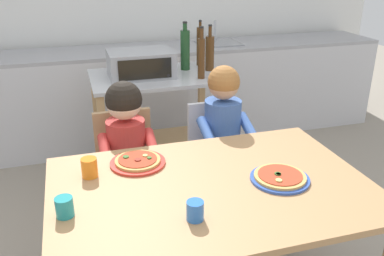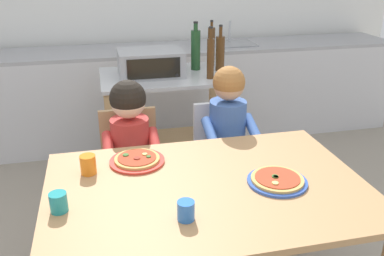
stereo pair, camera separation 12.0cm
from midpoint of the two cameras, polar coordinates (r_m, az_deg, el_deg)
The scene contains 18 objects.
ground_plane at distance 3.10m, azimuth -5.12°, elevation -10.25°, with size 10.81×10.81×0.00m, color gray.
kitchen_counter at distance 3.99m, azimuth -8.92°, elevation 4.39°, with size 4.86×0.60×1.08m.
kitchen_island_cart at distance 3.16m, azimuth -5.78°, elevation 2.17°, with size 0.95×0.63×0.86m.
toaster_oven at distance 3.04m, azimuth -8.15°, elevation 8.71°, with size 0.46×0.35×0.18m.
bottle_squat_spirits at distance 2.94m, azimuth 0.10°, elevation 9.66°, with size 0.05×0.05×0.36m.
bottle_clear_vinegar at distance 3.16m, azimuth 1.33°, elevation 10.26°, with size 0.07×0.07×0.34m.
bottle_slim_sauce at distance 3.31m, azimuth 0.05°, elevation 11.14°, with size 0.06×0.06×0.35m.
bottle_tall_green_wine at distance 3.18m, azimuth -2.05°, elevation 10.69°, with size 0.07×0.07×0.36m.
dining_table at distance 1.89m, azimuth 0.79°, elevation -10.18°, with size 1.40×0.95×0.75m.
dining_chair_left at distance 2.57m, azimuth -10.20°, elevation -5.51°, with size 0.36×0.36×0.81m.
dining_chair_right at distance 2.68m, azimuth 2.29°, elevation -3.95°, with size 0.36×0.36×0.81m.
child_in_red_shirt at distance 2.38m, azimuth -10.17°, elevation -2.62°, with size 0.32×0.42×1.02m.
child_in_blue_striped_shirt at distance 2.49m, azimuth 3.23°, elevation -0.88°, with size 0.32×0.42×1.07m.
pizza_plate_red_rimmed at distance 2.04m, azimuth -9.11°, elevation -4.57°, with size 0.27×0.27×0.03m.
pizza_plate_blue_rimmed at distance 1.91m, azimuth 10.14°, elevation -6.69°, with size 0.27×0.27×0.03m.
drinking_cup_orange at distance 1.96m, azimuth -15.56°, elevation -5.27°, with size 0.07×0.07×0.09m, color orange.
drinking_cup_blue at distance 1.61m, azimuth -1.76°, elevation -11.25°, with size 0.07×0.07×0.08m, color blue.
drinking_cup_teal at distance 1.72m, azimuth -18.99°, elevation -10.20°, with size 0.07×0.07×0.08m, color teal.
Camera 1 is at (-0.54, -1.50, 1.68)m, focal length 39.06 mm.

